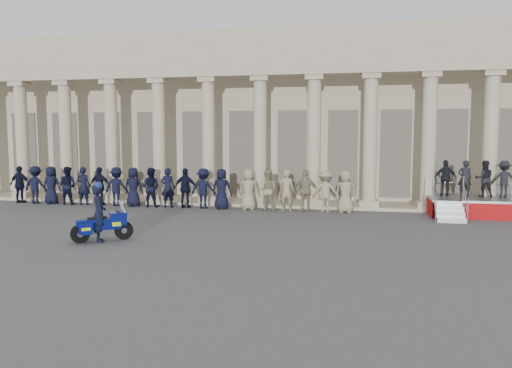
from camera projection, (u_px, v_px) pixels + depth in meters
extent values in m
plane|color=#444447|center=(178.00, 238.00, 16.91)|extent=(90.00, 90.00, 0.00)
cube|color=tan|center=(261.00, 119.00, 31.10)|extent=(40.00, 10.00, 9.00)
cube|color=tan|center=(238.00, 202.00, 25.49)|extent=(40.00, 2.60, 0.15)
cube|color=tan|center=(234.00, 66.00, 24.05)|extent=(35.80, 1.00, 1.00)
cube|color=tan|center=(234.00, 43.00, 23.94)|extent=(35.80, 1.00, 1.20)
cube|color=tan|center=(25.00, 194.00, 26.98)|extent=(0.90, 0.90, 0.30)
cylinder|color=tan|center=(22.00, 139.00, 26.69)|extent=(0.64, 0.64, 5.60)
cube|color=tan|center=(20.00, 84.00, 26.41)|extent=(0.85, 0.85, 0.24)
cube|color=tan|center=(68.00, 195.00, 26.47)|extent=(0.90, 0.90, 0.30)
cylinder|color=tan|center=(66.00, 140.00, 26.18)|extent=(0.64, 0.64, 5.60)
cube|color=tan|center=(64.00, 83.00, 25.90)|extent=(0.85, 0.85, 0.24)
cube|color=tan|center=(113.00, 196.00, 25.96)|extent=(0.90, 0.90, 0.30)
cylinder|color=tan|center=(112.00, 140.00, 25.67)|extent=(0.64, 0.64, 5.60)
cube|color=tan|center=(110.00, 82.00, 25.39)|extent=(0.85, 0.85, 0.24)
cube|color=tan|center=(160.00, 198.00, 25.45)|extent=(0.90, 0.90, 0.30)
cylinder|color=tan|center=(159.00, 140.00, 25.16)|extent=(0.64, 0.64, 5.60)
cube|color=tan|center=(158.00, 81.00, 24.88)|extent=(0.85, 0.85, 0.24)
cube|color=tan|center=(209.00, 199.00, 24.94)|extent=(0.90, 0.90, 0.30)
cylinder|color=tan|center=(209.00, 140.00, 24.65)|extent=(0.64, 0.64, 5.60)
cube|color=tan|center=(208.00, 80.00, 24.37)|extent=(0.85, 0.85, 0.24)
cube|color=tan|center=(260.00, 200.00, 24.43)|extent=(0.90, 0.90, 0.30)
cylinder|color=tan|center=(260.00, 140.00, 24.14)|extent=(0.64, 0.64, 5.60)
cube|color=tan|center=(260.00, 79.00, 23.85)|extent=(0.85, 0.85, 0.24)
cube|color=tan|center=(313.00, 202.00, 23.92)|extent=(0.90, 0.90, 0.30)
cylinder|color=tan|center=(314.00, 140.00, 23.63)|extent=(0.64, 0.64, 5.60)
cube|color=tan|center=(315.00, 78.00, 23.34)|extent=(0.85, 0.85, 0.24)
cube|color=tan|center=(369.00, 203.00, 23.41)|extent=(0.90, 0.90, 0.30)
cylinder|color=tan|center=(370.00, 140.00, 23.12)|extent=(0.64, 0.64, 5.60)
cube|color=tan|center=(372.00, 76.00, 22.83)|extent=(0.85, 0.85, 0.24)
cube|color=tan|center=(427.00, 205.00, 22.90)|extent=(0.90, 0.90, 0.30)
cylinder|color=tan|center=(429.00, 140.00, 22.61)|extent=(0.64, 0.64, 5.60)
cube|color=tan|center=(431.00, 75.00, 22.32)|extent=(0.85, 0.85, 0.24)
cube|color=tan|center=(487.00, 206.00, 22.39)|extent=(0.90, 0.90, 0.30)
cylinder|color=tan|center=(490.00, 140.00, 22.10)|extent=(0.64, 0.64, 5.60)
cube|color=tan|center=(493.00, 73.00, 21.81)|extent=(0.85, 0.85, 0.24)
cube|color=black|center=(26.00, 151.00, 28.99)|extent=(1.30, 0.12, 4.20)
cube|color=black|center=(66.00, 151.00, 28.48)|extent=(1.30, 0.12, 4.20)
cube|color=black|center=(108.00, 152.00, 27.97)|extent=(1.30, 0.12, 4.20)
cube|color=black|center=(151.00, 152.00, 27.46)|extent=(1.30, 0.12, 4.20)
cube|color=black|center=(196.00, 152.00, 26.95)|extent=(1.30, 0.12, 4.20)
cube|color=black|center=(243.00, 153.00, 26.44)|extent=(1.30, 0.12, 4.20)
cube|color=black|center=(292.00, 153.00, 25.92)|extent=(1.30, 0.12, 4.20)
cube|color=black|center=(343.00, 153.00, 25.41)|extent=(1.30, 0.12, 4.20)
cube|color=black|center=(395.00, 154.00, 24.90)|extent=(1.30, 0.12, 4.20)
cube|color=black|center=(450.00, 154.00, 24.39)|extent=(1.30, 0.12, 4.20)
cube|color=black|center=(508.00, 155.00, 23.88)|extent=(1.30, 0.12, 4.20)
imported|color=black|center=(20.00, 184.00, 25.61)|extent=(1.12, 0.47, 1.91)
imported|color=black|center=(36.00, 185.00, 25.44)|extent=(1.23, 0.71, 1.91)
imported|color=black|center=(51.00, 185.00, 25.26)|extent=(0.93, 0.61, 1.91)
imported|color=black|center=(67.00, 185.00, 25.08)|extent=(0.93, 0.72, 1.91)
imported|color=black|center=(84.00, 186.00, 24.91)|extent=(0.70, 0.46, 1.91)
imported|color=black|center=(100.00, 186.00, 24.73)|extent=(1.12, 0.47, 1.91)
imported|color=black|center=(117.00, 187.00, 24.56)|extent=(1.23, 0.71, 1.91)
imported|color=black|center=(133.00, 187.00, 24.38)|extent=(0.93, 0.61, 1.91)
imported|color=black|center=(151.00, 187.00, 24.21)|extent=(0.93, 0.72, 1.91)
imported|color=black|center=(168.00, 188.00, 24.03)|extent=(0.70, 0.46, 1.91)
imported|color=black|center=(186.00, 188.00, 23.86)|extent=(1.12, 0.47, 1.91)
imported|color=black|center=(204.00, 188.00, 23.68)|extent=(1.23, 0.71, 1.91)
imported|color=black|center=(222.00, 189.00, 23.50)|extent=(0.93, 0.61, 1.91)
imported|color=gray|center=(248.00, 189.00, 23.25)|extent=(0.93, 0.61, 1.91)
imported|color=gray|center=(267.00, 190.00, 23.07)|extent=(0.93, 0.72, 1.91)
imported|color=gray|center=(286.00, 190.00, 22.90)|extent=(0.70, 0.46, 1.91)
imported|color=gray|center=(306.00, 191.00, 22.72)|extent=(1.12, 0.47, 1.91)
imported|color=gray|center=(326.00, 191.00, 22.55)|extent=(1.23, 0.71, 1.91)
imported|color=gray|center=(346.00, 192.00, 22.37)|extent=(0.93, 0.61, 1.91)
cube|color=gray|center=(475.00, 198.00, 21.79)|extent=(3.88, 2.77, 0.10)
cube|color=maroon|center=(482.00, 212.00, 20.49)|extent=(3.88, 0.04, 0.69)
cube|color=maroon|center=(428.00, 206.00, 22.20)|extent=(0.04, 2.77, 0.69)
cube|color=gray|center=(451.00, 220.00, 19.88)|extent=(1.10, 0.28, 0.20)
cube|color=gray|center=(450.00, 214.00, 20.14)|extent=(1.10, 0.28, 0.20)
cube|color=gray|center=(449.00, 208.00, 20.39)|extent=(1.10, 0.28, 0.20)
cube|color=gray|center=(448.00, 203.00, 20.64)|extent=(1.10, 0.28, 0.20)
cylinder|color=gray|center=(469.00, 183.00, 23.04)|extent=(3.88, 0.04, 0.04)
imported|color=black|center=(446.00, 178.00, 22.14)|extent=(0.93, 0.39, 1.60)
imported|color=black|center=(465.00, 178.00, 21.98)|extent=(0.58, 0.38, 1.60)
imported|color=black|center=(484.00, 179.00, 21.82)|extent=(0.78, 0.60, 1.60)
imported|color=black|center=(504.00, 179.00, 21.66)|extent=(1.03, 0.59, 1.60)
cylinder|color=black|center=(124.00, 230.00, 16.70)|extent=(0.57, 0.48, 0.61)
cylinder|color=black|center=(80.00, 234.00, 16.09)|extent=(0.57, 0.48, 0.61)
cube|color=navy|center=(104.00, 224.00, 16.39)|extent=(1.09, 0.96, 0.35)
cube|color=navy|center=(118.00, 218.00, 16.58)|extent=(0.70, 0.69, 0.42)
cube|color=silver|center=(118.00, 225.00, 16.60)|extent=(0.33, 0.35, 0.11)
cube|color=#B2BFCC|center=(122.00, 209.00, 16.61)|extent=(0.41, 0.46, 0.50)
cube|color=black|center=(98.00, 219.00, 16.29)|extent=(0.67, 0.62, 0.09)
cube|color=navy|center=(81.00, 223.00, 16.08)|extent=(0.45, 0.45, 0.20)
cube|color=navy|center=(86.00, 229.00, 15.86)|extent=(0.46, 0.42, 0.37)
cube|color=#B5E40C|center=(86.00, 229.00, 15.86)|extent=(0.36, 0.35, 0.09)
cube|color=navy|center=(83.00, 226.00, 16.40)|extent=(0.46, 0.42, 0.37)
cube|color=#B5E40C|center=(83.00, 226.00, 16.40)|extent=(0.36, 0.35, 0.09)
cylinder|color=silver|center=(88.00, 233.00, 16.41)|extent=(0.50, 0.41, 0.09)
cylinder|color=black|center=(118.00, 212.00, 16.55)|extent=(0.42, 0.54, 0.03)
imported|color=black|center=(99.00, 213.00, 16.29)|extent=(0.77, 0.82, 1.88)
sphere|color=navy|center=(98.00, 186.00, 16.20)|extent=(0.28, 0.28, 0.28)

